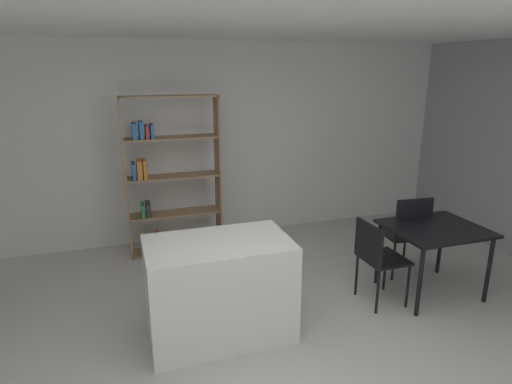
{
  "coord_description": "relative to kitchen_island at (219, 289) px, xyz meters",
  "views": [
    {
      "loc": [
        -1.04,
        -2.8,
        2.35
      ],
      "look_at": [
        0.17,
        0.93,
        1.21
      ],
      "focal_mm": 30.4,
      "sensor_mm": 36.0,
      "label": 1
    }
  ],
  "objects": [
    {
      "name": "ground_plane",
      "position": [
        0.28,
        -0.59,
        -0.45
      ],
      "size": [
        10.31,
        10.31,
        0.0
      ],
      "primitive_type": "plane",
      "color": "beige"
    },
    {
      "name": "dining_chair_far",
      "position": [
        2.31,
        0.47,
        0.12
      ],
      "size": [
        0.47,
        0.48,
        0.96
      ],
      "rotation": [
        0.0,
        0.0,
        3.06
      ],
      "color": "black",
      "rests_on": "ground_plane"
    },
    {
      "name": "ceiling_slab",
      "position": [
        0.28,
        -0.59,
        2.26
      ],
      "size": [
        7.48,
        6.12,
        0.06
      ],
      "color": "white",
      "rests_on": "ground_plane"
    },
    {
      "name": "back_partition",
      "position": [
        0.28,
        2.44,
        0.89
      ],
      "size": [
        7.48,
        0.06,
        2.69
      ],
      "primitive_type": "cube",
      "color": "silver",
      "rests_on": "ground_plane"
    },
    {
      "name": "dining_chair_island_side",
      "position": [
        1.63,
        0.04,
        0.09
      ],
      "size": [
        0.42,
        0.45,
        0.87
      ],
      "rotation": [
        0.0,
        0.0,
        1.59
      ],
      "color": "black",
      "rests_on": "ground_plane"
    },
    {
      "name": "dining_table",
      "position": [
        2.32,
        0.04,
        0.21
      ],
      "size": [
        0.96,
        0.82,
        0.75
      ],
      "color": "black",
      "rests_on": "ground_plane"
    },
    {
      "name": "open_bookshelf",
      "position": [
        -0.21,
        2.02,
        0.52
      ],
      "size": [
        1.19,
        0.3,
        2.02
      ],
      "color": "#997551",
      "rests_on": "ground_plane"
    },
    {
      "name": "kitchen_island",
      "position": [
        0.0,
        0.0,
        0.0
      ],
      "size": [
        1.25,
        0.75,
        0.9
      ],
      "primitive_type": "cube",
      "color": "silver",
      "rests_on": "ground_plane"
    }
  ]
}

